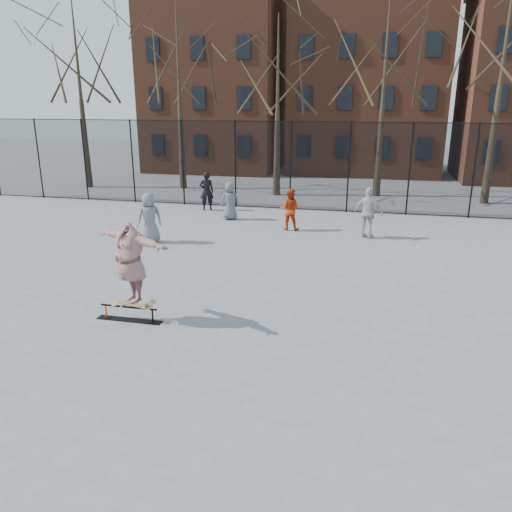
% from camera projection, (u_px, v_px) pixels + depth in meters
% --- Properties ---
extents(ground, '(100.00, 100.00, 0.00)m').
position_uv_depth(ground, '(255.00, 333.00, 10.82)').
color(ground, slate).
extents(skate_rail, '(1.57, 0.24, 0.35)m').
position_uv_depth(skate_rail, '(129.00, 315.00, 11.43)').
color(skate_rail, black).
rests_on(skate_rail, ground).
extents(skateboard, '(0.90, 0.21, 0.11)m').
position_uv_depth(skateboard, '(134.00, 305.00, 11.32)').
color(skateboard, '#A57042').
rests_on(skateboard, skate_rail).
extents(skater, '(2.30, 1.51, 1.84)m').
position_uv_depth(skater, '(131.00, 264.00, 11.03)').
color(skater, '#66388C').
rests_on(skater, skateboard).
extents(bystander_grey, '(0.91, 0.77, 1.59)m').
position_uv_depth(bystander_grey, '(230.00, 201.00, 21.02)').
color(bystander_grey, '#5B5A5F').
rests_on(bystander_grey, ground).
extents(bystander_black, '(0.74, 0.59, 1.76)m').
position_uv_depth(bystander_black, '(207.00, 191.00, 22.82)').
color(bystander_black, black).
rests_on(bystander_black, ground).
extents(bystander_red, '(0.79, 0.61, 1.62)m').
position_uv_depth(bystander_red, '(290.00, 209.00, 19.30)').
color(bystander_red, '#B2320F').
rests_on(bystander_red, ground).
extents(bystander_white, '(1.18, 0.80, 1.87)m').
position_uv_depth(bystander_white, '(369.00, 213.00, 18.11)').
color(bystander_white, '#B8B2AB').
rests_on(bystander_white, ground).
extents(bystander_extra, '(1.03, 0.99, 1.78)m').
position_uv_depth(bystander_extra, '(149.00, 218.00, 17.53)').
color(bystander_extra, slate).
rests_on(bystander_extra, ground).
extents(fence, '(34.03, 0.07, 4.00)m').
position_uv_depth(fence, '(321.00, 166.00, 22.30)').
color(fence, black).
rests_on(fence, ground).
extents(tree_row, '(33.66, 7.46, 10.67)m').
position_uv_depth(tree_row, '(329.00, 47.00, 24.63)').
color(tree_row, black).
rests_on(tree_row, ground).
extents(rowhouses, '(29.00, 7.00, 13.00)m').
position_uv_depth(rowhouses, '(355.00, 81.00, 33.04)').
color(rowhouses, brown).
rests_on(rowhouses, ground).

